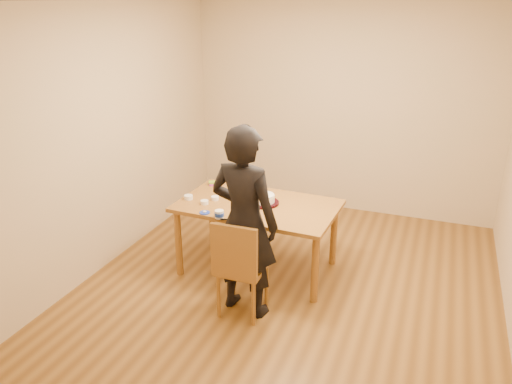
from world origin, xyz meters
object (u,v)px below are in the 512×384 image
(dining_table, at_px, (258,206))
(cake, at_px, (264,198))
(person, at_px, (244,222))
(cake_plate, at_px, (264,203))
(dining_chair, at_px, (243,268))

(dining_table, distance_m, cake, 0.10)
(dining_table, xyz_separation_m, cake, (0.06, 0.03, 0.08))
(dining_table, bearing_deg, person, -76.02)
(cake, xyz_separation_m, person, (0.09, -0.76, 0.07))
(cake_plate, xyz_separation_m, person, (0.09, -0.76, 0.12))
(dining_table, height_order, cake, cake)
(dining_chair, bearing_deg, cake, 95.61)
(cake, bearing_deg, dining_chair, -83.43)
(dining_table, relative_size, dining_chair, 4.09)
(dining_chair, relative_size, cake_plate, 1.28)
(cake, distance_m, person, 0.77)
(dining_chair, bearing_deg, cake_plate, 95.61)
(dining_chair, bearing_deg, dining_table, 99.99)
(cake, bearing_deg, dining_table, -153.06)
(dining_table, distance_m, person, 0.76)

